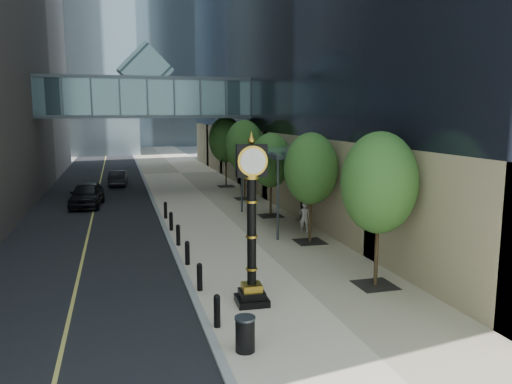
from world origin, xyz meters
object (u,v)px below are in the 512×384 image
pedestrian (304,217)px  car_near (87,194)px  street_clock (252,234)px  trash_bin (245,335)px  car_far (118,178)px

pedestrian → car_near: 16.03m
street_clock → trash_bin: (-1.04, -3.18, -1.94)m
street_clock → car_near: street_clock is taller
trash_bin → car_far: 33.12m
trash_bin → car_far: bearing=95.4°
car_near → car_far: size_ratio=1.19×
pedestrian → trash_bin: bearing=82.4°
street_clock → trash_bin: street_clock is taller
street_clock → car_far: 30.13m
trash_bin → car_far: (-3.09, 32.98, 0.18)m
trash_bin → pedestrian: bearing=62.5°
car_far → street_clock: bearing=102.4°
car_near → pedestrian: bearing=-38.8°
street_clock → pedestrian: 10.57m
pedestrian → car_far: bearing=-45.6°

